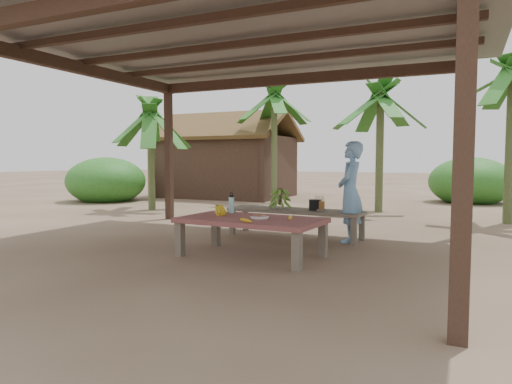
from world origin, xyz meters
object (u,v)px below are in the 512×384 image
at_px(bench, 295,213).
at_px(woman, 350,192).
at_px(ripe_banana_bunch, 217,209).
at_px(plate, 260,217).
at_px(water_flask, 231,204).
at_px(cooking_pot, 315,205).
at_px(work_table, 251,223).

height_order(bench, woman, woman).
relative_size(bench, ripe_banana_bunch, 8.87).
height_order(plate, water_flask, water_flask).
relative_size(plate, woman, 0.16).
height_order(bench, water_flask, water_flask).
relative_size(cooking_pot, woman, 0.13).
relative_size(work_table, woman, 1.22).
distance_m(work_table, water_flask, 0.62).
height_order(ripe_banana_bunch, cooking_pot, ripe_banana_bunch).
bearing_deg(woman, ripe_banana_bunch, -43.83).
bearing_deg(water_flask, bench, 69.52).
bearing_deg(work_table, woman, 63.61).
distance_m(bench, cooking_pot, 0.37).
bearing_deg(plate, water_flask, 148.77).
xyz_separation_m(water_flask, woman, (1.39, 1.21, 0.14)).
bearing_deg(work_table, cooking_pot, 81.64).
xyz_separation_m(work_table, ripe_banana_bunch, (-0.55, 0.08, 0.14)).
height_order(cooking_pot, woman, woman).
xyz_separation_m(bench, plate, (0.11, -1.64, 0.12)).
relative_size(plate, cooking_pot, 1.24).
distance_m(work_table, plate, 0.15).
relative_size(ripe_banana_bunch, plate, 1.06).
relative_size(ripe_banana_bunch, cooking_pot, 1.31).
distance_m(plate, woman, 1.78).
distance_m(plate, water_flask, 0.70).
height_order(bench, plate, plate).
relative_size(work_table, cooking_pot, 9.73).
distance_m(work_table, woman, 1.85).
height_order(ripe_banana_bunch, water_flask, water_flask).
height_order(plate, woman, woman).
xyz_separation_m(plate, water_flask, (-0.59, 0.36, 0.10)).
relative_size(ripe_banana_bunch, water_flask, 0.86).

